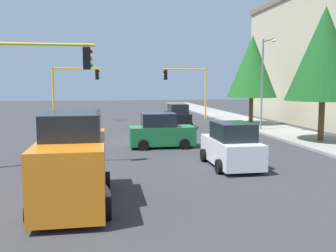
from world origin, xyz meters
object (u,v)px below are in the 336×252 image
at_px(car_white, 231,147).
at_px(car_black, 177,117).
at_px(tree_roadside_mid, 252,67).
at_px(car_green, 161,132).
at_px(delivery_van_orange, 73,162).
at_px(traffic_signal_near_right, 33,78).
at_px(traffic_signal_far_right, 73,83).
at_px(street_lamp_curbside, 264,74).
at_px(traffic_signal_far_left, 188,83).
at_px(tree_roadside_near, 324,54).

bearing_deg(car_white, car_black, 178.08).
distance_m(tree_roadside_mid, car_green, 14.41).
relative_size(tree_roadside_mid, delivery_van_orange, 1.63).
bearing_deg(traffic_signal_near_right, car_white, 80.42).
distance_m(traffic_signal_far_right, street_lamp_curbside, 18.12).
distance_m(delivery_van_orange, car_green, 10.37).
distance_m(traffic_signal_far_left, traffic_signal_far_right, 11.26).
distance_m(car_white, car_green, 5.91).
bearing_deg(traffic_signal_near_right, traffic_signal_far_left, 150.55).
relative_size(traffic_signal_near_right, car_white, 1.39).
bearing_deg(traffic_signal_far_left, street_lamp_curbside, 18.97).
height_order(traffic_signal_far_right, tree_roadside_mid, tree_roadside_mid).
bearing_deg(tree_roadside_mid, car_white, -24.86).
bearing_deg(street_lamp_curbside, tree_roadside_near, 13.05).
bearing_deg(tree_roadside_mid, tree_roadside_near, 2.86).
distance_m(car_white, car_black, 15.08).
relative_size(tree_roadside_near, car_green, 2.24).
bearing_deg(car_white, delivery_van_orange, -57.64).
xyz_separation_m(delivery_van_orange, car_green, (-9.51, 4.11, -0.39)).
xyz_separation_m(tree_roadside_near, car_white, (5.44, -7.65, -4.54)).
bearing_deg(traffic_signal_far_right, tree_roadside_mid, 69.00).
xyz_separation_m(street_lamp_curbside, car_black, (-4.03, -5.85, -3.45)).
relative_size(street_lamp_curbside, car_green, 1.89).
xyz_separation_m(traffic_signal_far_left, tree_roadside_near, (16.00, 4.87, 1.70)).
bearing_deg(street_lamp_curbside, car_green, -57.11).
bearing_deg(delivery_van_orange, traffic_signal_far_right, -175.42).
bearing_deg(traffic_signal_far_left, car_white, -7.39).
relative_size(traffic_signal_far_right, delivery_van_orange, 1.09).
relative_size(traffic_signal_near_right, tree_roadside_near, 0.66).
height_order(street_lamp_curbside, tree_roadside_near, tree_roadside_near).
bearing_deg(traffic_signal_far_left, car_green, -17.69).
relative_size(tree_roadside_near, car_black, 2.11).
relative_size(delivery_van_orange, car_black, 1.22).
bearing_deg(car_white, traffic_signal_near_right, -99.58).
xyz_separation_m(traffic_signal_near_right, car_black, (-13.64, 9.02, -2.99)).
distance_m(tree_roadside_near, delivery_van_orange, 17.50).
distance_m(street_lamp_curbside, tree_roadside_near, 5.86).
bearing_deg(delivery_van_orange, car_green, 156.64).
distance_m(tree_roadside_near, tree_roadside_mid, 10.02).
height_order(traffic_signal_far_left, street_lamp_curbside, street_lamp_curbside).
relative_size(traffic_signal_far_left, traffic_signal_near_right, 0.96).
height_order(street_lamp_curbside, car_white, street_lamp_curbside).
distance_m(traffic_signal_far_right, tree_roadside_mid, 16.80).
xyz_separation_m(traffic_signal_near_right, car_white, (1.44, 8.51, -2.99)).
xyz_separation_m(car_black, car_green, (9.64, -2.83, -0.00)).
distance_m(car_black, car_green, 10.04).
height_order(tree_roadside_mid, car_green, tree_roadside_mid).
relative_size(traffic_signal_far_right, tree_roadside_mid, 0.67).
distance_m(traffic_signal_far_left, car_green, 17.03).
distance_m(street_lamp_curbside, delivery_van_orange, 20.04).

